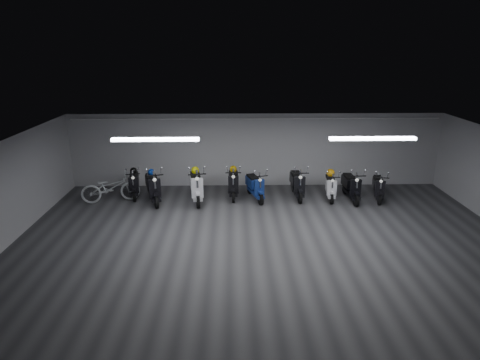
{
  "coord_description": "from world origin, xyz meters",
  "views": [
    {
      "loc": [
        -0.89,
        -9.91,
        5.19
      ],
      "look_at": [
        -0.65,
        2.5,
        1.05
      ],
      "focal_mm": 30.27,
      "sensor_mm": 36.0,
      "label": 1
    }
  ],
  "objects_px": {
    "scooter_2": "(196,181)",
    "helmet_1": "(331,173)",
    "scooter_5": "(297,179)",
    "helmet_2": "(151,172)",
    "helmet_0": "(195,170)",
    "scooter_7": "(352,182)",
    "bicycle": "(110,184)",
    "helmet_3": "(133,171)",
    "scooter_1": "(153,182)",
    "helmet_4": "(233,169)",
    "scooter_0": "(134,180)",
    "scooter_8": "(379,183)",
    "scooter_6": "(331,183)",
    "scooter_3": "(233,179)",
    "scooter_4": "(255,182)"
  },
  "relations": [
    {
      "from": "helmet_4",
      "to": "helmet_3",
      "type": "bearing_deg",
      "value": 178.84
    },
    {
      "from": "helmet_2",
      "to": "scooter_0",
      "type": "bearing_deg",
      "value": 155.8
    },
    {
      "from": "scooter_5",
      "to": "helmet_4",
      "type": "distance_m",
      "value": 2.32
    },
    {
      "from": "helmet_3",
      "to": "bicycle",
      "type": "bearing_deg",
      "value": -131.85
    },
    {
      "from": "scooter_1",
      "to": "helmet_3",
      "type": "height_order",
      "value": "scooter_1"
    },
    {
      "from": "scooter_0",
      "to": "scooter_6",
      "type": "relative_size",
      "value": 1.04
    },
    {
      "from": "scooter_0",
      "to": "scooter_3",
      "type": "bearing_deg",
      "value": -12.69
    },
    {
      "from": "scooter_7",
      "to": "scooter_8",
      "type": "distance_m",
      "value": 0.98
    },
    {
      "from": "helmet_0",
      "to": "scooter_7",
      "type": "bearing_deg",
      "value": -2.75
    },
    {
      "from": "scooter_6",
      "to": "scooter_0",
      "type": "bearing_deg",
      "value": -176.15
    },
    {
      "from": "scooter_5",
      "to": "helmet_1",
      "type": "distance_m",
      "value": 1.21
    },
    {
      "from": "scooter_4",
      "to": "scooter_7",
      "type": "bearing_deg",
      "value": -18.78
    },
    {
      "from": "scooter_2",
      "to": "bicycle",
      "type": "bearing_deg",
      "value": 170.34
    },
    {
      "from": "scooter_2",
      "to": "scooter_3",
      "type": "relative_size",
      "value": 1.1
    },
    {
      "from": "scooter_8",
      "to": "helmet_3",
      "type": "bearing_deg",
      "value": -171.73
    },
    {
      "from": "scooter_1",
      "to": "scooter_7",
      "type": "bearing_deg",
      "value": -17.59
    },
    {
      "from": "scooter_4",
      "to": "scooter_8",
      "type": "distance_m",
      "value": 4.34
    },
    {
      "from": "scooter_5",
      "to": "helmet_3",
      "type": "xyz_separation_m",
      "value": [
        -5.88,
        0.45,
        0.22
      ]
    },
    {
      "from": "scooter_4",
      "to": "bicycle",
      "type": "bearing_deg",
      "value": 165.23
    },
    {
      "from": "scooter_4",
      "to": "scooter_8",
      "type": "xyz_separation_m",
      "value": [
        4.34,
        -0.11,
        -0.03
      ]
    },
    {
      "from": "scooter_0",
      "to": "helmet_3",
      "type": "distance_m",
      "value": 0.36
    },
    {
      "from": "helmet_0",
      "to": "scooter_8",
      "type": "bearing_deg",
      "value": -1.97
    },
    {
      "from": "scooter_4",
      "to": "scooter_8",
      "type": "relative_size",
      "value": 1.05
    },
    {
      "from": "bicycle",
      "to": "helmet_0",
      "type": "xyz_separation_m",
      "value": [
        2.93,
        0.24,
        0.41
      ]
    },
    {
      "from": "scooter_1",
      "to": "scooter_3",
      "type": "bearing_deg",
      "value": -8.24
    },
    {
      "from": "bicycle",
      "to": "helmet_4",
      "type": "relative_size",
      "value": 7.49
    },
    {
      "from": "scooter_1",
      "to": "helmet_2",
      "type": "height_order",
      "value": "scooter_1"
    },
    {
      "from": "scooter_3",
      "to": "helmet_0",
      "type": "distance_m",
      "value": 1.4
    },
    {
      "from": "scooter_2",
      "to": "scooter_5",
      "type": "bearing_deg",
      "value": -4.2
    },
    {
      "from": "bicycle",
      "to": "scooter_8",
      "type": "bearing_deg",
      "value": -104.27
    },
    {
      "from": "scooter_8",
      "to": "helmet_4",
      "type": "height_order",
      "value": "scooter_8"
    },
    {
      "from": "helmet_2",
      "to": "scooter_5",
      "type": "bearing_deg",
      "value": 1.06
    },
    {
      "from": "scooter_1",
      "to": "helmet_4",
      "type": "xyz_separation_m",
      "value": [
        2.77,
        0.73,
        0.24
      ]
    },
    {
      "from": "scooter_3",
      "to": "scooter_5",
      "type": "distance_m",
      "value": 2.28
    },
    {
      "from": "scooter_6",
      "to": "helmet_1",
      "type": "bearing_deg",
      "value": 90.0
    },
    {
      "from": "scooter_5",
      "to": "bicycle",
      "type": "height_order",
      "value": "scooter_5"
    },
    {
      "from": "scooter_5",
      "to": "scooter_6",
      "type": "relative_size",
      "value": 1.13
    },
    {
      "from": "bicycle",
      "to": "helmet_4",
      "type": "xyz_separation_m",
      "value": [
        4.26,
        0.66,
        0.33
      ]
    },
    {
      "from": "scooter_2",
      "to": "helmet_1",
      "type": "relative_size",
      "value": 6.74
    },
    {
      "from": "scooter_4",
      "to": "helmet_0",
      "type": "xyz_separation_m",
      "value": [
        -2.1,
        0.11,
        0.41
      ]
    },
    {
      "from": "scooter_1",
      "to": "helmet_4",
      "type": "relative_size",
      "value": 7.39
    },
    {
      "from": "scooter_1",
      "to": "scooter_6",
      "type": "xyz_separation_m",
      "value": [
        6.21,
        0.2,
        -0.12
      ]
    },
    {
      "from": "scooter_2",
      "to": "helmet_1",
      "type": "bearing_deg",
      "value": -4.56
    },
    {
      "from": "scooter_5",
      "to": "helmet_2",
      "type": "height_order",
      "value": "scooter_5"
    },
    {
      "from": "scooter_2",
      "to": "helmet_2",
      "type": "distance_m",
      "value": 1.6
    },
    {
      "from": "scooter_4",
      "to": "scooter_5",
      "type": "relative_size",
      "value": 0.94
    },
    {
      "from": "scooter_3",
      "to": "scooter_4",
      "type": "height_order",
      "value": "scooter_3"
    },
    {
      "from": "bicycle",
      "to": "helmet_3",
      "type": "relative_size",
      "value": 7.84
    },
    {
      "from": "scooter_7",
      "to": "helmet_2",
      "type": "height_order",
      "value": "scooter_7"
    },
    {
      "from": "scooter_0",
      "to": "scooter_7",
      "type": "xyz_separation_m",
      "value": [
        7.68,
        -0.52,
        0.04
      ]
    }
  ]
}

